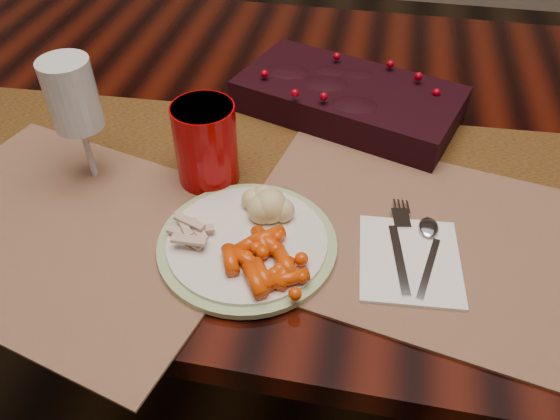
% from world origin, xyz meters
% --- Properties ---
extents(floor, '(5.00, 5.00, 0.00)m').
position_xyz_m(floor, '(0.00, 0.00, 0.00)').
color(floor, black).
rests_on(floor, ground).
extents(dining_table, '(1.80, 1.00, 0.75)m').
position_xyz_m(dining_table, '(0.00, 0.00, 0.38)').
color(dining_table, black).
rests_on(dining_table, floor).
extents(table_runner, '(1.58, 0.39, 0.00)m').
position_xyz_m(table_runner, '(-0.05, -0.14, 0.75)').
color(table_runner, black).
rests_on(table_runner, dining_table).
extents(centerpiece, '(0.42, 0.30, 0.08)m').
position_xyz_m(centerpiece, '(0.05, 0.04, 0.79)').
color(centerpiece, black).
rests_on(centerpiece, table_runner).
extents(placemat_main, '(0.54, 0.44, 0.00)m').
position_xyz_m(placemat_main, '(0.18, -0.25, 0.75)').
color(placemat_main, brown).
rests_on(placemat_main, dining_table).
extents(placemat_second, '(0.56, 0.47, 0.00)m').
position_xyz_m(placemat_second, '(-0.29, -0.33, 0.75)').
color(placemat_second, brown).
rests_on(placemat_second, dining_table).
extents(dinner_plate, '(0.31, 0.31, 0.01)m').
position_xyz_m(dinner_plate, '(-0.04, -0.32, 0.76)').
color(dinner_plate, white).
rests_on(dinner_plate, placemat_main).
extents(baby_carrots, '(0.12, 0.10, 0.02)m').
position_xyz_m(baby_carrots, '(-0.01, -0.36, 0.78)').
color(baby_carrots, '#D43D06').
rests_on(baby_carrots, dinner_plate).
extents(mashed_potatoes, '(0.09, 0.08, 0.05)m').
position_xyz_m(mashed_potatoes, '(-0.03, -0.25, 0.79)').
color(mashed_potatoes, beige).
rests_on(mashed_potatoes, dinner_plate).
extents(turkey_shreds, '(0.09, 0.09, 0.02)m').
position_xyz_m(turkey_shreds, '(-0.11, -0.33, 0.78)').
color(turkey_shreds, '#B5A69B').
rests_on(turkey_shreds, dinner_plate).
extents(napkin, '(0.14, 0.16, 0.01)m').
position_xyz_m(napkin, '(0.17, -0.30, 0.76)').
color(napkin, white).
rests_on(napkin, placemat_main).
extents(fork, '(0.05, 0.16, 0.00)m').
position_xyz_m(fork, '(0.16, -0.29, 0.76)').
color(fork, '#BCBCBC').
rests_on(fork, napkin).
extents(spoon, '(0.05, 0.14, 0.00)m').
position_xyz_m(spoon, '(0.20, -0.29, 0.76)').
color(spoon, silver).
rests_on(spoon, napkin).
extents(red_cup, '(0.11, 0.11, 0.13)m').
position_xyz_m(red_cup, '(-0.14, -0.18, 0.82)').
color(red_cup, '#970205').
rests_on(red_cup, placemat_main).
extents(wine_glass, '(0.08, 0.08, 0.20)m').
position_xyz_m(wine_glass, '(-0.31, -0.21, 0.85)').
color(wine_glass, '#B4BEC8').
rests_on(wine_glass, dining_table).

